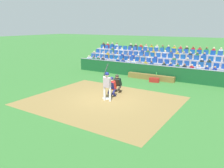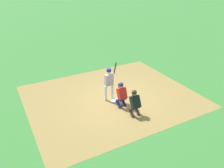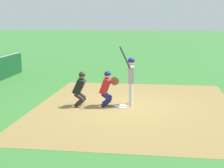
{
  "view_description": "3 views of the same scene",
  "coord_description": "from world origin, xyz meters",
  "px_view_note": "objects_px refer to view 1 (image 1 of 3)",
  "views": [
    {
      "loc": [
        -7.12,
        11.07,
        4.39
      ],
      "look_at": [
        -0.14,
        -0.41,
        0.86
      ],
      "focal_mm": 35.95,
      "sensor_mm": 36.0,
      "label": 1
    },
    {
      "loc": [
        -5.2,
        -8.62,
        6.07
      ],
      "look_at": [
        -0.25,
        -0.01,
        1.04
      ],
      "focal_mm": 36.42,
      "sensor_mm": 36.0,
      "label": 2
    },
    {
      "loc": [
        11.58,
        0.91,
        3.11
      ],
      "look_at": [
        0.57,
        -0.3,
        0.94
      ],
      "focal_mm": 53.32,
      "sensor_mm": 36.0,
      "label": 3
    }
  ],
  "objects_px": {
    "dugout_bench": "(151,77)",
    "water_bottle_on_bench": "(156,74)",
    "home_plate_marker": "(107,98)",
    "home_plate_umpire": "(118,82)",
    "batter_at_plate": "(107,83)",
    "equipment_duffel_bag": "(154,80)",
    "catcher_crouching": "(112,85)"
  },
  "relations": [
    {
      "from": "catcher_crouching",
      "to": "dugout_bench",
      "type": "height_order",
      "value": "catcher_crouching"
    },
    {
      "from": "home_plate_umpire",
      "to": "home_plate_marker",
      "type": "bearing_deg",
      "value": 93.09
    },
    {
      "from": "dugout_bench",
      "to": "water_bottle_on_bench",
      "type": "height_order",
      "value": "water_bottle_on_bench"
    },
    {
      "from": "home_plate_umpire",
      "to": "water_bottle_on_bench",
      "type": "distance_m",
      "value": 4.78
    },
    {
      "from": "dugout_bench",
      "to": "water_bottle_on_bench",
      "type": "bearing_deg",
      "value": -174.19
    },
    {
      "from": "batter_at_plate",
      "to": "home_plate_umpire",
      "type": "height_order",
      "value": "batter_at_plate"
    },
    {
      "from": "batter_at_plate",
      "to": "equipment_duffel_bag",
      "type": "xyz_separation_m",
      "value": [
        -0.77,
        -5.77,
        -0.92
      ]
    },
    {
      "from": "home_plate_marker",
      "to": "equipment_duffel_bag",
      "type": "xyz_separation_m",
      "value": [
        -1.0,
        -5.47,
        0.16
      ]
    },
    {
      "from": "catcher_crouching",
      "to": "home_plate_umpire",
      "type": "distance_m",
      "value": 0.96
    },
    {
      "from": "home_plate_marker",
      "to": "catcher_crouching",
      "type": "height_order",
      "value": "catcher_crouching"
    },
    {
      "from": "home_plate_marker",
      "to": "catcher_crouching",
      "type": "relative_size",
      "value": 0.34
    },
    {
      "from": "home_plate_marker",
      "to": "home_plate_umpire",
      "type": "relative_size",
      "value": 0.34
    },
    {
      "from": "water_bottle_on_bench",
      "to": "equipment_duffel_bag",
      "type": "height_order",
      "value": "water_bottle_on_bench"
    },
    {
      "from": "home_plate_marker",
      "to": "dugout_bench",
      "type": "height_order",
      "value": "dugout_bench"
    },
    {
      "from": "water_bottle_on_bench",
      "to": "dugout_bench",
      "type": "bearing_deg",
      "value": 5.81
    },
    {
      "from": "home_plate_umpire",
      "to": "equipment_duffel_bag",
      "type": "xyz_separation_m",
      "value": [
        -1.08,
        -3.97,
        -0.52
      ]
    },
    {
      "from": "water_bottle_on_bench",
      "to": "home_plate_umpire",
      "type": "bearing_deg",
      "value": 78.13
    },
    {
      "from": "dugout_bench",
      "to": "equipment_duffel_bag",
      "type": "relative_size",
      "value": 5.18
    },
    {
      "from": "batter_at_plate",
      "to": "dugout_bench",
      "type": "distance_m",
      "value": 6.49
    },
    {
      "from": "home_plate_marker",
      "to": "water_bottle_on_bench",
      "type": "distance_m",
      "value": 6.27
    },
    {
      "from": "home_plate_marker",
      "to": "batter_at_plate",
      "type": "distance_m",
      "value": 1.14
    },
    {
      "from": "catcher_crouching",
      "to": "equipment_duffel_bag",
      "type": "distance_m",
      "value": 5.04
    },
    {
      "from": "catcher_crouching",
      "to": "dugout_bench",
      "type": "distance_m",
      "value": 5.61
    },
    {
      "from": "equipment_duffel_bag",
      "to": "dugout_bench",
      "type": "bearing_deg",
      "value": -60.54
    },
    {
      "from": "batter_at_plate",
      "to": "catcher_crouching",
      "type": "relative_size",
      "value": 1.66
    },
    {
      "from": "home_plate_marker",
      "to": "batter_at_plate",
      "type": "relative_size",
      "value": 0.2
    },
    {
      "from": "home_plate_umpire",
      "to": "dugout_bench",
      "type": "bearing_deg",
      "value": -96.32
    },
    {
      "from": "batter_at_plate",
      "to": "dugout_bench",
      "type": "xyz_separation_m",
      "value": [
        -0.2,
        -6.43,
        -0.87
      ]
    },
    {
      "from": "dugout_bench",
      "to": "home_plate_umpire",
      "type": "bearing_deg",
      "value": 83.68
    },
    {
      "from": "home_plate_umpire",
      "to": "water_bottle_on_bench",
      "type": "xyz_separation_m",
      "value": [
        -0.98,
        -4.68,
        -0.15
      ]
    },
    {
      "from": "home_plate_marker",
      "to": "home_plate_umpire",
      "type": "xyz_separation_m",
      "value": [
        0.08,
        -1.5,
        0.68
      ]
    },
    {
      "from": "home_plate_umpire",
      "to": "water_bottle_on_bench",
      "type": "relative_size",
      "value": 5.68
    }
  ]
}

